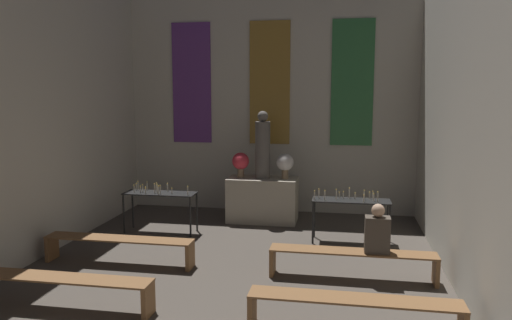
# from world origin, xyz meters

# --- Properties ---
(wall_back) EXTENTS (6.76, 0.16, 4.89)m
(wall_back) POSITION_xyz_m (0.00, 10.65, 2.47)
(wall_back) COLOR beige
(wall_back) RESTS_ON ground_plane
(wall_right) EXTENTS (0.12, 10.83, 4.89)m
(wall_right) POSITION_xyz_m (3.32, 5.29, 2.45)
(wall_right) COLOR beige
(wall_right) RESTS_ON ground_plane
(altar) EXTENTS (1.46, 0.74, 0.94)m
(altar) POSITION_xyz_m (0.00, 9.62, 0.47)
(altar) COLOR #ADA38E
(altar) RESTS_ON ground_plane
(statue) EXTENTS (0.32, 0.32, 1.41)m
(statue) POSITION_xyz_m (0.00, 9.62, 1.59)
(statue) COLOR #5B5651
(statue) RESTS_ON altar
(flower_vase_left) EXTENTS (0.36, 0.36, 0.53)m
(flower_vase_left) POSITION_xyz_m (-0.48, 9.62, 1.27)
(flower_vase_left) COLOR #937A5B
(flower_vase_left) RESTS_ON altar
(flower_vase_right) EXTENTS (0.36, 0.36, 0.53)m
(flower_vase_right) POSITION_xyz_m (0.48, 9.62, 1.27)
(flower_vase_right) COLOR #937A5B
(flower_vase_right) RESTS_ON altar
(candle_rack_left) EXTENTS (1.41, 0.48, 1.00)m
(candle_rack_left) POSITION_xyz_m (-1.84, 8.43, 0.71)
(candle_rack_left) COLOR black
(candle_rack_left) RESTS_ON ground_plane
(candle_rack_right) EXTENTS (1.41, 0.48, 1.00)m
(candle_rack_right) POSITION_xyz_m (1.83, 8.43, 0.71)
(candle_rack_right) COLOR black
(candle_rack_right) RESTS_ON ground_plane
(pew_third_left) EXTENTS (2.44, 0.36, 0.43)m
(pew_third_left) POSITION_xyz_m (-1.84, 4.90, 0.33)
(pew_third_left) COLOR brown
(pew_third_left) RESTS_ON ground_plane
(pew_third_right) EXTENTS (2.44, 0.36, 0.43)m
(pew_third_right) POSITION_xyz_m (1.84, 4.90, 0.33)
(pew_third_right) COLOR brown
(pew_third_right) RESTS_ON ground_plane
(pew_back_left) EXTENTS (2.44, 0.36, 0.43)m
(pew_back_left) POSITION_xyz_m (-1.84, 6.60, 0.33)
(pew_back_left) COLOR brown
(pew_back_left) RESTS_ON ground_plane
(pew_back_right) EXTENTS (2.44, 0.36, 0.43)m
(pew_back_right) POSITION_xyz_m (1.84, 6.60, 0.33)
(pew_back_right) COLOR brown
(pew_back_right) RESTS_ON ground_plane
(person_seated) EXTENTS (0.36, 0.24, 0.72)m
(person_seated) POSITION_xyz_m (2.19, 6.60, 0.75)
(person_seated) COLOR #4C4238
(person_seated) RESTS_ON pew_back_right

